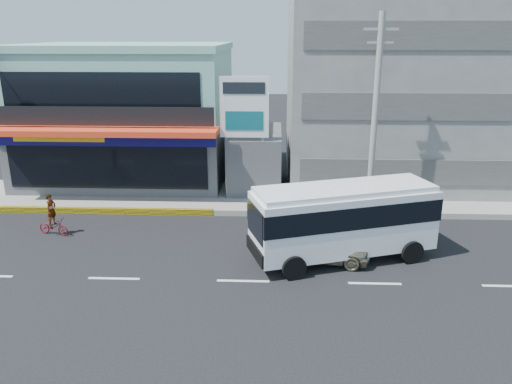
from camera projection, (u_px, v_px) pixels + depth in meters
ground at (243, 281)px, 19.05m from camera, size 120.00×120.00×0.00m
sidewalk at (343, 199)px, 27.84m from camera, size 70.00×5.00×0.30m
shop_building at (130, 116)px, 31.39m from camera, size 12.40×11.70×8.00m
concrete_building at (419, 67)px, 30.78m from camera, size 16.00×12.00×14.00m
gap_structure at (256, 160)px, 29.92m from camera, size 3.00×6.00×3.50m
satellite_dish at (255, 133)px, 28.41m from camera, size 1.50×1.50×0.15m
billboard at (244, 114)px, 26.30m from camera, size 2.60×0.18×6.90m
utility_pole_near at (375, 116)px, 24.27m from camera, size 1.60×0.30×10.00m
minibus at (344, 216)px, 20.40m from camera, size 7.92×4.66×3.16m
sedan at (318, 244)px, 20.60m from camera, size 4.51×2.39×1.46m
motorcycle_rider at (53, 221)px, 23.21m from camera, size 1.64×0.92×1.99m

